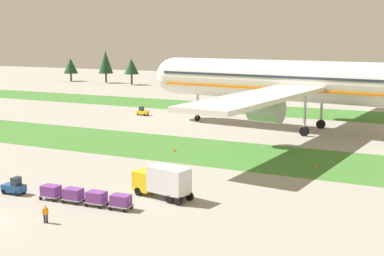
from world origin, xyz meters
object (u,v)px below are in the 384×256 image
(cargo_dolly_fourth, at_px, (121,201))
(taxiway_marker_1, at_px, (316,165))
(ground_crew_marshaller, at_px, (45,213))
(baggage_tug, at_px, (14,187))
(cargo_dolly_lead, at_px, (51,191))
(pushback_tractor, at_px, (143,112))
(taxiway_marker_0, at_px, (174,149))
(airliner, at_px, (301,81))
(catering_truck, at_px, (162,180))
(cargo_dolly_third, at_px, (97,197))
(cargo_dolly_second, at_px, (73,194))

(cargo_dolly_fourth, height_order, taxiway_marker_1, cargo_dolly_fourth)
(ground_crew_marshaller, bearing_deg, baggage_tug, -69.83)
(cargo_dolly_lead, height_order, pushback_tractor, pushback_tractor)
(taxiway_marker_0, bearing_deg, ground_crew_marshaller, -83.86)
(cargo_dolly_fourth, bearing_deg, taxiway_marker_1, -30.68)
(taxiway_marker_1, bearing_deg, airliner, 109.05)
(catering_truck, bearing_deg, airliner, 7.79)
(cargo_dolly_third, relative_size, taxiway_marker_1, 4.21)
(cargo_dolly_lead, height_order, taxiway_marker_0, cargo_dolly_lead)
(pushback_tractor, bearing_deg, cargo_dolly_second, 30.60)
(ground_crew_marshaller, height_order, taxiway_marker_0, ground_crew_marshaller)
(cargo_dolly_fourth, height_order, pushback_tractor, pushback_tractor)
(cargo_dolly_fourth, relative_size, taxiway_marker_1, 4.21)
(cargo_dolly_lead, distance_m, cargo_dolly_fourth, 8.70)
(cargo_dolly_third, bearing_deg, catering_truck, -44.49)
(cargo_dolly_third, xyz_separation_m, pushback_tractor, (-28.60, 56.51, -0.10))
(airliner, distance_m, cargo_dolly_fourth, 53.30)
(cargo_dolly_third, xyz_separation_m, taxiway_marker_0, (-4.88, 26.65, -0.61))
(cargo_dolly_fourth, distance_m, catering_truck, 5.72)
(catering_truck, height_order, taxiway_marker_1, catering_truck)
(pushback_tractor, distance_m, taxiway_marker_0, 38.14)
(ground_crew_marshaller, distance_m, taxiway_marker_0, 33.05)
(catering_truck, xyz_separation_m, taxiway_marker_1, (12.01, 21.18, -1.68))
(airliner, distance_m, taxiway_marker_0, 30.24)
(airliner, bearing_deg, taxiway_marker_0, 159.99)
(baggage_tug, bearing_deg, cargo_dolly_lead, -90.00)
(cargo_dolly_lead, bearing_deg, baggage_tug, 90.00)
(cargo_dolly_second, height_order, cargo_dolly_fourth, same)
(catering_truck, height_order, ground_crew_marshaller, catering_truck)
(cargo_dolly_third, bearing_deg, cargo_dolly_lead, 90.00)
(cargo_dolly_fourth, bearing_deg, baggage_tug, 90.00)
(taxiway_marker_0, bearing_deg, cargo_dolly_lead, -91.93)
(catering_truck, xyz_separation_m, ground_crew_marshaller, (-6.17, -11.64, -1.01))
(cargo_dolly_lead, bearing_deg, cargo_dolly_second, -90.00)
(airliner, relative_size, taxiway_marker_1, 146.32)
(baggage_tug, height_order, cargo_dolly_second, baggage_tug)
(cargo_dolly_second, bearing_deg, airliner, -14.47)
(taxiway_marker_0, relative_size, taxiway_marker_1, 1.14)
(ground_crew_marshaller, bearing_deg, taxiway_marker_1, -157.96)
(taxiway_marker_0, bearing_deg, taxiway_marker_1, -0.08)
(cargo_dolly_fourth, relative_size, taxiway_marker_0, 3.69)
(cargo_dolly_fourth, bearing_deg, cargo_dolly_second, 90.00)
(cargo_dolly_second, xyz_separation_m, cargo_dolly_third, (2.90, 0.15, 0.00))
(cargo_dolly_lead, bearing_deg, taxiway_marker_1, -42.97)
(catering_truck, xyz_separation_m, taxiway_marker_0, (-9.70, 21.21, -1.65))
(cargo_dolly_lead, height_order, cargo_dolly_fourth, same)
(pushback_tractor, height_order, taxiway_marker_0, pushback_tractor)
(cargo_dolly_fourth, relative_size, pushback_tractor, 0.83)
(pushback_tractor, bearing_deg, baggage_tug, 23.51)
(cargo_dolly_third, relative_size, catering_truck, 0.31)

